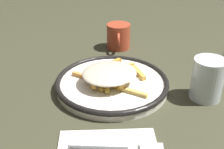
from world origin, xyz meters
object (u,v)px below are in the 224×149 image
Objects in this scene: fork at (117,146)px; coffee_mug at (118,36)px; fries_heap at (110,74)px; plate at (112,83)px; water_glass at (207,79)px.

coffee_mug reaches higher than fork.
coffee_mug is (-0.48, -0.00, 0.03)m from fork.
fries_heap is at bearing -174.53° from fork.
fork is at bearing 3.95° from plate.
fork is (0.23, 0.02, -0.00)m from plate.
plate is 0.26m from coffee_mug.
water_glass is at bearing 80.73° from plate.
fork is at bearing -48.33° from water_glass.
plate reaches higher than fork.
fries_heap is at bearing -44.70° from plate.
coffee_mug is at bearing -179.90° from fork.
fries_heap is 1.89× the size of water_glass.
water_glass is at bearing 131.67° from fork.
plate is 2.80× the size of coffee_mug.
coffee_mug reaches higher than plate.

